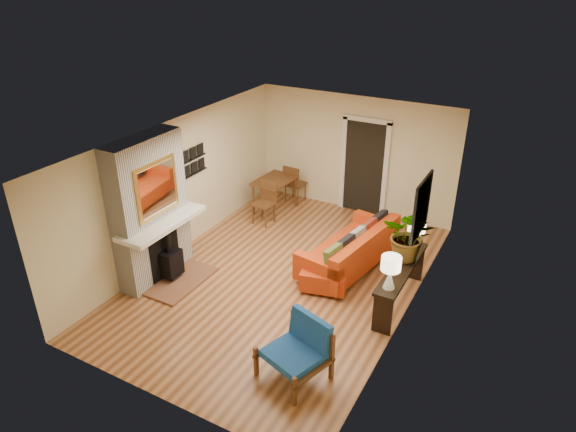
# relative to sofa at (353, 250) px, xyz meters

# --- Properties ---
(room_shell) EXTENTS (6.50, 6.50, 6.50)m
(room_shell) POSITION_rel_sofa_xyz_m (-0.37, 1.74, 0.86)
(room_shell) COLOR #BF7C49
(room_shell) RESTS_ON ground
(fireplace) EXTENTS (1.09, 1.68, 2.60)m
(fireplace) POSITION_rel_sofa_xyz_m (-2.97, -1.89, 0.86)
(fireplace) COLOR white
(fireplace) RESTS_ON ground
(sofa) EXTENTS (1.27, 2.31, 0.86)m
(sofa) POSITION_rel_sofa_xyz_m (0.00, 0.00, 0.00)
(sofa) COLOR silver
(sofa) RESTS_ON ground
(ottoman) EXTENTS (0.94, 0.94, 0.40)m
(ottoman) POSITION_rel_sofa_xyz_m (-0.18, -0.76, -0.15)
(ottoman) COLOR silver
(ottoman) RESTS_ON ground
(blue_chair) EXTENTS (1.02, 1.01, 0.85)m
(blue_chair) POSITION_rel_sofa_xyz_m (0.39, -2.84, 0.08)
(blue_chair) COLOR brown
(blue_chair) RESTS_ON ground
(dining_table) EXTENTS (0.80, 1.73, 0.92)m
(dining_table) POSITION_rel_sofa_xyz_m (-2.39, 1.41, 0.23)
(dining_table) COLOR brown
(dining_table) RESTS_ON ground
(console_table) EXTENTS (0.34, 1.85, 0.72)m
(console_table) POSITION_rel_sofa_xyz_m (1.10, -0.65, 0.20)
(console_table) COLOR black
(console_table) RESTS_ON ground
(lamp_near) EXTENTS (0.30, 0.30, 0.54)m
(lamp_near) POSITION_rel_sofa_xyz_m (1.10, -1.32, 0.68)
(lamp_near) COLOR white
(lamp_near) RESTS_ON console_table
(lamp_far) EXTENTS (0.30, 0.30, 0.54)m
(lamp_far) POSITION_rel_sofa_xyz_m (1.10, 0.02, 0.68)
(lamp_far) COLOR white
(lamp_far) RESTS_ON console_table
(houseplant) EXTENTS (0.83, 0.72, 0.89)m
(houseplant) POSITION_rel_sofa_xyz_m (1.09, -0.38, 0.79)
(houseplant) COLOR #1E5919
(houseplant) RESTS_ON console_table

